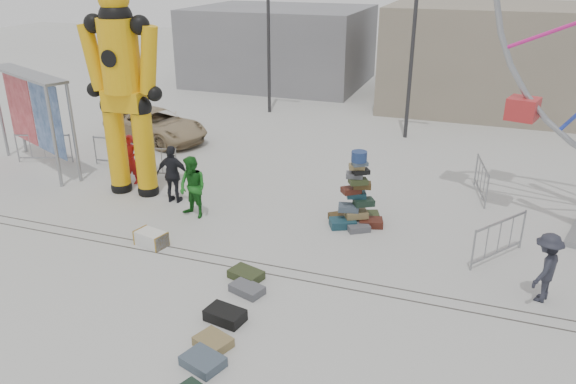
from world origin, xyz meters
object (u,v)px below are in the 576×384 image
(suitcase_tower, at_px, (356,204))
(pedestrian_green, at_px, (193,187))
(barricade_dummy_c, at_px, (148,162))
(banner_scaffold, at_px, (30,97))
(barricade_dummy_a, at_px, (44,148))
(pedestrian_grey, at_px, (546,268))
(barricade_dummy_b, at_px, (120,152))
(barricade_wheel_back, at_px, (481,180))
(barricade_wheel_front, at_px, (499,239))
(pedestrian_red, at_px, (131,159))
(lamp_post_right, at_px, (416,29))
(parked_suv, at_px, (156,125))
(steamer_trunk, at_px, (151,239))
(lamp_post_left, at_px, (270,18))
(pedestrian_black, at_px, (173,174))
(crash_test_dummy, at_px, (123,85))

(suitcase_tower, xyz_separation_m, pedestrian_green, (-4.60, -1.11, 0.30))
(barricade_dummy_c, xyz_separation_m, pedestrian_green, (3.02, -2.30, 0.37))
(banner_scaffold, relative_size, barricade_dummy_a, 2.33)
(pedestrian_green, relative_size, pedestrian_grey, 1.13)
(barricade_dummy_b, relative_size, barricade_wheel_back, 1.00)
(barricade_dummy_b, distance_m, barricade_dummy_c, 1.71)
(suitcase_tower, height_order, barricade_wheel_front, suitcase_tower)
(barricade_dummy_b, distance_m, pedestrian_green, 5.47)
(pedestrian_red, height_order, pedestrian_green, pedestrian_green)
(suitcase_tower, distance_m, barricade_dummy_a, 12.19)
(barricade_dummy_c, bearing_deg, lamp_post_right, 32.12)
(barricade_wheel_back, distance_m, parked_suv, 13.10)
(steamer_trunk, xyz_separation_m, barricade_dummy_a, (-7.33, 4.35, 0.35))
(parked_suv, bearing_deg, pedestrian_grey, -101.09)
(lamp_post_right, height_order, barricade_dummy_a, lamp_post_right)
(pedestrian_red, distance_m, parked_suv, 4.83)
(barricade_wheel_back, bearing_deg, pedestrian_red, -87.40)
(lamp_post_left, distance_m, pedestrian_grey, 18.11)
(lamp_post_left, distance_m, barricade_dummy_a, 11.73)
(barricade_dummy_c, xyz_separation_m, barricade_wheel_front, (11.47, -1.97, 0.00))
(banner_scaffold, distance_m, pedestrian_red, 4.36)
(barricade_wheel_front, relative_size, pedestrian_red, 1.19)
(lamp_post_right, height_order, pedestrian_black, lamp_post_right)
(lamp_post_right, relative_size, barricade_wheel_back, 4.00)
(lamp_post_left, bearing_deg, banner_scaffold, -116.00)
(suitcase_tower, relative_size, banner_scaffold, 0.47)
(barricade_dummy_a, xyz_separation_m, barricade_wheel_front, (15.98, -2.02, 0.00))
(crash_test_dummy, bearing_deg, barricade_dummy_a, 160.72)
(barricade_dummy_c, bearing_deg, pedestrian_black, -51.81)
(barricade_wheel_back, bearing_deg, pedestrian_black, -78.95)
(crash_test_dummy, distance_m, barricade_dummy_c, 3.26)
(lamp_post_right, distance_m, banner_scaffold, 14.65)
(lamp_post_right, relative_size, pedestrian_red, 4.78)
(lamp_post_left, height_order, banner_scaffold, lamp_post_left)
(suitcase_tower, distance_m, barricade_wheel_front, 3.93)
(crash_test_dummy, bearing_deg, barricade_dummy_b, 130.87)
(barricade_wheel_front, bearing_deg, barricade_dummy_b, 114.11)
(barricade_dummy_a, relative_size, pedestrian_green, 1.09)
(steamer_trunk, relative_size, barricade_wheel_back, 0.42)
(lamp_post_right, distance_m, parked_suv, 11.26)
(barricade_dummy_b, relative_size, pedestrian_red, 1.19)
(barricade_dummy_c, bearing_deg, barricade_wheel_front, -22.72)
(barricade_dummy_b, bearing_deg, banner_scaffold, -164.84)
(barricade_wheel_back, bearing_deg, lamp_post_left, -138.24)
(steamer_trunk, distance_m, barricade_dummy_b, 6.63)
(barricade_dummy_b, distance_m, pedestrian_black, 4.15)
(lamp_post_left, height_order, barricade_wheel_back, lamp_post_left)
(barricade_wheel_front, bearing_deg, barricade_dummy_c, 115.61)
(lamp_post_right, height_order, parked_suv, lamp_post_right)
(lamp_post_right, distance_m, pedestrian_grey, 12.81)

